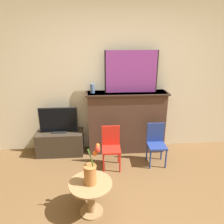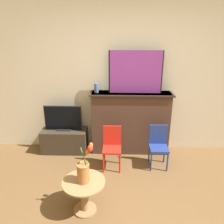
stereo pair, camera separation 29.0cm
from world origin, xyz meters
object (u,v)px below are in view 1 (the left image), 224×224
object	(u,v)px
tv_monitor	(58,120)
chair_blue	(156,141)
painting	(131,72)
vase_tulips	(91,171)
chair_red	(111,145)

from	to	relation	value
tv_monitor	chair_blue	bearing A→B (deg)	-14.05
painting	tv_monitor	size ratio (longest dim) A/B	1.34
painting	vase_tulips	xyz separation A→B (m)	(-0.65, -1.46, -0.86)
tv_monitor	vase_tulips	size ratio (longest dim) A/B	1.35
vase_tulips	chair_blue	bearing A→B (deg)	44.76
chair_red	chair_blue	distance (m)	0.74
tv_monitor	vase_tulips	world-z (taller)	vase_tulips
chair_blue	vase_tulips	world-z (taller)	vase_tulips
vase_tulips	painting	bearing A→B (deg)	65.94
painting	vase_tulips	world-z (taller)	painting
chair_blue	vase_tulips	distance (m)	1.45
painting	tv_monitor	bearing A→B (deg)	-177.74
tv_monitor	vase_tulips	xyz separation A→B (m)	(0.58, -1.41, -0.05)
chair_blue	vase_tulips	size ratio (longest dim) A/B	1.40
painting	chair_red	size ratio (longest dim) A/B	1.30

